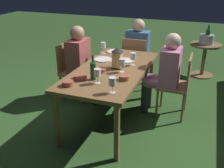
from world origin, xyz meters
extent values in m
plane|color=#2D5123|center=(0.00, 0.00, 0.00)|extent=(16.00, 16.00, 0.00)
cube|color=brown|center=(0.00, 0.00, 0.70)|extent=(1.74, 0.84, 0.04)
cube|color=brown|center=(-0.80, -0.35, 0.34)|extent=(0.05, 0.05, 0.68)
cube|color=brown|center=(0.80, -0.35, 0.34)|extent=(0.05, 0.05, 0.68)
cube|color=brown|center=(-0.80, 0.35, 0.34)|extent=(0.05, 0.05, 0.68)
cube|color=brown|center=(0.80, 0.35, 0.34)|extent=(0.05, 0.05, 0.68)
cube|color=#937047|center=(-0.39, 0.74, 0.43)|extent=(0.42, 0.40, 0.03)
cube|color=#937047|center=(-0.39, 0.93, 0.66)|extent=(0.40, 0.03, 0.42)
cylinder|color=#937047|center=(-0.21, 0.57, 0.21)|extent=(0.03, 0.03, 0.42)
cylinder|color=#937047|center=(-0.57, 0.57, 0.21)|extent=(0.03, 0.03, 0.42)
cylinder|color=#937047|center=(-0.21, 0.91, 0.21)|extent=(0.03, 0.03, 0.42)
cylinder|color=#937047|center=(-0.57, 0.91, 0.21)|extent=(0.03, 0.03, 0.42)
cube|color=#C675A3|center=(-0.39, 0.68, 0.70)|extent=(0.38, 0.24, 0.50)
sphere|color=beige|center=(-0.39, 0.68, 1.04)|extent=(0.21, 0.21, 0.21)
cylinder|color=#C675A3|center=(-0.30, 0.54, 0.46)|extent=(0.13, 0.36, 0.13)
cylinder|color=#C675A3|center=(-0.48, 0.54, 0.46)|extent=(0.13, 0.36, 0.13)
cylinder|color=#333338|center=(-0.30, 0.38, 0.23)|extent=(0.11, 0.11, 0.45)
cylinder|color=#333338|center=(-0.48, 0.38, 0.23)|extent=(0.11, 0.11, 0.45)
cube|color=#937047|center=(-1.19, 0.00, 0.43)|extent=(0.40, 0.42, 0.03)
cube|color=#937047|center=(-1.00, 0.00, 0.66)|extent=(0.03, 0.40, 0.42)
cylinder|color=#937047|center=(-1.36, -0.18, 0.21)|extent=(0.03, 0.03, 0.42)
cylinder|color=#937047|center=(-1.36, 0.18, 0.21)|extent=(0.03, 0.03, 0.42)
cylinder|color=#937047|center=(-1.02, -0.18, 0.21)|extent=(0.03, 0.03, 0.42)
cylinder|color=#937047|center=(-1.02, 0.18, 0.21)|extent=(0.03, 0.03, 0.42)
cube|color=#426699|center=(-1.25, 0.00, 0.70)|extent=(0.24, 0.38, 0.50)
sphere|color=#D1A889|center=(-1.25, 0.00, 1.04)|extent=(0.21, 0.21, 0.21)
cylinder|color=#426699|center=(-1.39, -0.09, 0.46)|extent=(0.36, 0.13, 0.13)
cylinder|color=#426699|center=(-1.39, 0.09, 0.46)|extent=(0.36, 0.13, 0.13)
cylinder|color=#333338|center=(-1.55, -0.09, 0.23)|extent=(0.11, 0.11, 0.45)
cylinder|color=#333338|center=(-1.55, 0.09, 0.23)|extent=(0.11, 0.11, 0.45)
cube|color=#937047|center=(-0.39, -0.74, 0.43)|extent=(0.42, 0.40, 0.03)
cube|color=#937047|center=(-0.39, -0.93, 0.66)|extent=(0.40, 0.02, 0.42)
cylinder|color=#937047|center=(-0.57, -0.57, 0.21)|extent=(0.03, 0.03, 0.42)
cylinder|color=#937047|center=(-0.21, -0.57, 0.21)|extent=(0.03, 0.03, 0.42)
cylinder|color=#937047|center=(-0.57, -0.91, 0.21)|extent=(0.03, 0.03, 0.42)
cylinder|color=#937047|center=(-0.21, -0.91, 0.21)|extent=(0.03, 0.03, 0.42)
cube|color=#9E4C47|center=(-0.39, -0.68, 0.70)|extent=(0.38, 0.24, 0.50)
sphere|color=tan|center=(-0.39, -0.68, 1.04)|extent=(0.21, 0.21, 0.21)
cylinder|color=#9E4C47|center=(-0.48, -0.54, 0.46)|extent=(0.13, 0.36, 0.13)
cylinder|color=#9E4C47|center=(-0.30, -0.54, 0.46)|extent=(0.13, 0.36, 0.13)
cylinder|color=#333338|center=(-0.48, -0.38, 0.23)|extent=(0.11, 0.11, 0.45)
cylinder|color=#333338|center=(-0.30, -0.38, 0.23)|extent=(0.11, 0.11, 0.45)
cube|color=black|center=(-0.04, 0.06, 0.73)|extent=(0.12, 0.12, 0.01)
cube|color=#F9D17A|center=(-0.04, 0.06, 0.84)|extent=(0.11, 0.11, 0.20)
cone|color=black|center=(-0.04, 0.06, 0.97)|extent=(0.15, 0.15, 0.05)
cylinder|color=#1E5B2D|center=(0.42, -0.07, 0.83)|extent=(0.07, 0.07, 0.20)
cylinder|color=#1E5B2D|center=(0.42, -0.07, 0.97)|extent=(0.03, 0.03, 0.09)
cylinder|color=silver|center=(0.08, 0.16, 0.73)|extent=(0.06, 0.06, 0.00)
cylinder|color=silver|center=(0.08, 0.16, 0.77)|extent=(0.01, 0.01, 0.08)
cylinder|color=silver|center=(0.08, 0.16, 0.85)|extent=(0.08, 0.08, 0.08)
cylinder|color=maroon|center=(0.08, 0.16, 0.83)|extent=(0.07, 0.07, 0.03)
cylinder|color=silver|center=(0.50, 0.02, 0.73)|extent=(0.06, 0.06, 0.00)
cylinder|color=silver|center=(0.50, 0.02, 0.77)|extent=(0.01, 0.01, 0.08)
cylinder|color=silver|center=(0.50, 0.02, 0.85)|extent=(0.08, 0.08, 0.08)
cylinder|color=maroon|center=(0.50, 0.02, 0.83)|extent=(0.07, 0.07, 0.03)
cylinder|color=silver|center=(-0.21, 0.21, 0.73)|extent=(0.06, 0.06, 0.00)
cylinder|color=silver|center=(-0.21, 0.21, 0.77)|extent=(0.01, 0.01, 0.08)
cylinder|color=silver|center=(-0.21, 0.21, 0.85)|extent=(0.08, 0.08, 0.08)
cylinder|color=maroon|center=(-0.21, 0.21, 0.83)|extent=(0.07, 0.07, 0.03)
cylinder|color=silver|center=(0.68, 0.26, 0.73)|extent=(0.06, 0.06, 0.00)
cylinder|color=silver|center=(0.68, 0.26, 0.77)|extent=(0.01, 0.01, 0.08)
cylinder|color=silver|center=(0.68, 0.26, 0.85)|extent=(0.08, 0.08, 0.08)
cylinder|color=maroon|center=(0.68, 0.26, 0.83)|extent=(0.07, 0.07, 0.03)
cylinder|color=silver|center=(-0.57, -0.35, 0.73)|extent=(0.06, 0.06, 0.00)
cylinder|color=silver|center=(-0.57, -0.35, 0.77)|extent=(0.01, 0.01, 0.08)
cylinder|color=silver|center=(-0.57, -0.35, 0.85)|extent=(0.08, 0.08, 0.08)
cylinder|color=maroon|center=(-0.57, -0.35, 0.83)|extent=(0.07, 0.07, 0.03)
cylinder|color=white|center=(-0.69, -0.20, 0.73)|extent=(0.24, 0.24, 0.01)
cylinder|color=white|center=(-0.34, 0.08, 0.73)|extent=(0.23, 0.23, 0.01)
cylinder|color=silver|center=(-0.28, -0.24, 0.73)|extent=(0.25, 0.25, 0.01)
cylinder|color=#9E5138|center=(0.31, 0.26, 0.75)|extent=(0.12, 0.12, 0.05)
cylinder|color=#424C1E|center=(0.31, 0.26, 0.76)|extent=(0.10, 0.10, 0.02)
cylinder|color=#9E5138|center=(0.46, -0.22, 0.75)|extent=(0.15, 0.15, 0.05)
cylinder|color=tan|center=(0.46, -0.22, 0.76)|extent=(0.13, 0.13, 0.01)
cylinder|color=#9E5138|center=(0.17, -0.09, 0.75)|extent=(0.14, 0.14, 0.05)
cylinder|color=#477533|center=(0.17, -0.09, 0.76)|extent=(0.12, 0.12, 0.01)
cylinder|color=#9E5138|center=(0.68, -0.26, 0.75)|extent=(0.12, 0.12, 0.05)
cylinder|color=beige|center=(0.68, -0.26, 0.77)|extent=(0.10, 0.10, 0.02)
cylinder|color=brown|center=(-2.10, 1.08, 0.61)|extent=(0.56, 0.56, 0.03)
cylinder|color=brown|center=(-2.10, 1.08, 0.30)|extent=(0.07, 0.07, 0.59)
cylinder|color=brown|center=(-2.10, 1.08, 0.01)|extent=(0.42, 0.42, 0.02)
cylinder|color=#B2B7BF|center=(-2.10, 1.08, 0.71)|extent=(0.26, 0.26, 0.17)
cylinder|color=white|center=(-2.10, 1.08, 0.75)|extent=(0.23, 0.23, 0.04)
cylinder|color=#1E5B2D|center=(-2.14, 1.08, 0.80)|extent=(0.07, 0.07, 0.16)
cylinder|color=#1E5B2D|center=(-2.14, 1.08, 0.93)|extent=(0.03, 0.03, 0.09)
cylinder|color=#144723|center=(-2.05, 1.09, 0.80)|extent=(0.07, 0.07, 0.16)
cylinder|color=#144723|center=(-2.05, 1.09, 0.93)|extent=(0.03, 0.03, 0.09)
camera|label=1|loc=(2.92, 1.08, 1.87)|focal=41.73mm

